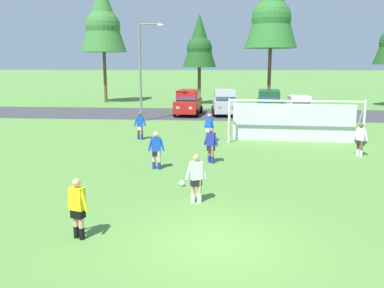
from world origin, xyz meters
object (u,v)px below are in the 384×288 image
(soccer_ball, at_px, (182,183))
(player_winger_left, at_px, (211,145))
(player_defender_far, at_px, (140,126))
(player_winger_right, at_px, (196,179))
(parked_car_slot_far_left, at_px, (188,102))
(parked_car_slot_center_left, at_px, (269,102))
(referee, at_px, (78,209))
(soccer_goal, at_px, (294,120))
(parked_car_slot_left, at_px, (225,102))
(street_lamp, at_px, (143,71))
(player_trailing_back, at_px, (209,128))
(player_striker_near, at_px, (360,140))
(player_midfield_center, at_px, (156,151))
(parked_car_slot_center, at_px, (299,106))

(soccer_ball, height_order, player_winger_left, player_winger_left)
(player_defender_far, bearing_deg, player_winger_left, -50.55)
(player_winger_right, distance_m, parked_car_slot_far_left, 22.80)
(parked_car_slot_far_left, relative_size, parked_car_slot_center_left, 0.99)
(parked_car_slot_center_left, bearing_deg, referee, -105.72)
(soccer_goal, height_order, parked_car_slot_left, soccer_goal)
(parked_car_slot_left, xyz_separation_m, street_lamp, (-6.22, -4.72, 2.73))
(parked_car_slot_far_left, bearing_deg, player_trailing_back, -78.87)
(soccer_ball, bearing_deg, player_striker_near, 35.03)
(soccer_goal, relative_size, parked_car_slot_center_left, 1.59)
(referee, bearing_deg, player_midfield_center, 83.63)
(referee, bearing_deg, parked_car_slot_left, 82.26)
(parked_car_slot_center, bearing_deg, player_striker_near, -88.19)
(parked_car_slot_left, bearing_deg, player_striker_near, -66.39)
(player_midfield_center, distance_m, parked_car_slot_center, 20.55)
(player_winger_left, bearing_deg, parked_car_slot_far_left, 98.91)
(player_striker_near, xyz_separation_m, parked_car_slot_center, (-0.48, 15.12, 0.05))
(soccer_ball, relative_size, player_defender_far, 0.13)
(player_winger_left, height_order, parked_car_slot_left, parked_car_slot_left)
(referee, relative_size, player_defender_far, 1.00)
(referee, distance_m, player_defender_far, 14.03)
(parked_car_slot_left, relative_size, parked_car_slot_center, 1.11)
(player_midfield_center, xyz_separation_m, parked_car_slot_center, (9.07, 18.45, 0.05))
(player_winger_right, bearing_deg, parked_car_slot_center_left, 78.96)
(soccer_ball, distance_m, player_striker_near, 10.00)
(referee, height_order, player_trailing_back, same)
(soccer_goal, bearing_deg, parked_car_slot_far_left, 121.50)
(player_winger_right, relative_size, parked_car_slot_far_left, 0.35)
(player_trailing_back, bearing_deg, parked_car_slot_left, 86.53)
(player_winger_left, bearing_deg, parked_car_slot_left, 88.57)
(player_winger_right, relative_size, parked_car_slot_left, 0.35)
(player_midfield_center, relative_size, parked_car_slot_far_left, 0.35)
(player_trailing_back, bearing_deg, parked_car_slot_center_left, 69.91)
(parked_car_slot_center, bearing_deg, player_trailing_back, -120.51)
(player_trailing_back, distance_m, parked_car_slot_left, 12.48)
(player_winger_left, bearing_deg, player_midfield_center, -150.02)
(soccer_goal, height_order, player_trailing_back, soccer_goal)
(player_defender_far, relative_size, parked_car_slot_far_left, 0.35)
(player_midfield_center, xyz_separation_m, street_lamp, (-3.48, 14.17, 3.02))
(parked_car_slot_center_left, bearing_deg, player_defender_far, -125.59)
(player_trailing_back, bearing_deg, player_defender_far, 175.73)
(soccer_ball, distance_m, player_trailing_back, 8.88)
(player_defender_far, bearing_deg, parked_car_slot_left, 68.06)
(referee, xyz_separation_m, parked_car_slot_center, (9.87, 25.67, 0.05))
(parked_car_slot_center, bearing_deg, parked_car_slot_left, 176.00)
(soccer_ball, relative_size, street_lamp, 0.03)
(player_winger_left, relative_size, player_trailing_back, 1.00)
(player_midfield_center, height_order, player_winger_right, same)
(soccer_goal, height_order, player_striker_near, soccer_goal)
(referee, relative_size, parked_car_slot_center, 0.39)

